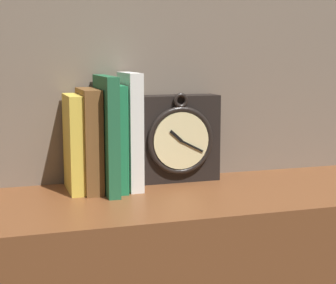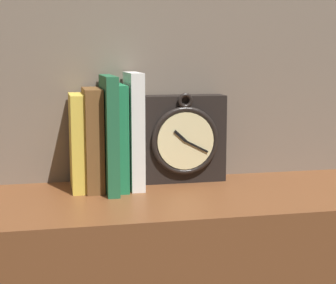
{
  "view_description": "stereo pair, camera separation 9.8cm",
  "coord_description": "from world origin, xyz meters",
  "px_view_note": "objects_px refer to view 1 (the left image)",
  "views": [
    {
      "loc": [
        -0.32,
        -1.02,
        1.21
      ],
      "look_at": [
        0.0,
        0.0,
        1.04
      ],
      "focal_mm": 60.0,
      "sensor_mm": 36.0,
      "label": 1
    },
    {
      "loc": [
        -0.23,
        -1.05,
        1.21
      ],
      "look_at": [
        0.0,
        0.0,
        1.04
      ],
      "focal_mm": 60.0,
      "sensor_mm": 36.0,
      "label": 2
    }
  ],
  "objects_px": {
    "book_slot0_yellow": "(73,143)",
    "book_slot3_green": "(116,137)",
    "book_slot1_brown": "(89,140)",
    "book_slot2_green": "(106,134)",
    "book_slot4_white": "(130,131)",
    "clock": "(176,138)"
  },
  "relations": [
    {
      "from": "book_slot3_green",
      "to": "book_slot1_brown",
      "type": "bearing_deg",
      "value": 178.44
    },
    {
      "from": "book_slot1_brown",
      "to": "book_slot4_white",
      "type": "xyz_separation_m",
      "value": [
        0.09,
        0.0,
        0.02
      ]
    },
    {
      "from": "book_slot0_yellow",
      "to": "book_slot4_white",
      "type": "bearing_deg",
      "value": -1.15
    },
    {
      "from": "clock",
      "to": "book_slot4_white",
      "type": "bearing_deg",
      "value": -166.07
    },
    {
      "from": "clock",
      "to": "book_slot3_green",
      "type": "relative_size",
      "value": 0.91
    },
    {
      "from": "clock",
      "to": "book_slot4_white",
      "type": "distance_m",
      "value": 0.12
    },
    {
      "from": "book_slot1_brown",
      "to": "book_slot4_white",
      "type": "height_order",
      "value": "book_slot4_white"
    },
    {
      "from": "book_slot4_white",
      "to": "book_slot3_green",
      "type": "bearing_deg",
      "value": -172.65
    },
    {
      "from": "clock",
      "to": "book_slot1_brown",
      "type": "relative_size",
      "value": 0.94
    },
    {
      "from": "book_slot3_green",
      "to": "book_slot4_white",
      "type": "distance_m",
      "value": 0.03
    },
    {
      "from": "book_slot0_yellow",
      "to": "book_slot3_green",
      "type": "distance_m",
      "value": 0.09
    },
    {
      "from": "book_slot2_green",
      "to": "book_slot4_white",
      "type": "distance_m",
      "value": 0.06
    },
    {
      "from": "book_slot0_yellow",
      "to": "book_slot1_brown",
      "type": "bearing_deg",
      "value": -8.58
    },
    {
      "from": "book_slot0_yellow",
      "to": "book_slot2_green",
      "type": "xyz_separation_m",
      "value": [
        0.06,
        -0.02,
        0.02
      ]
    },
    {
      "from": "book_slot3_green",
      "to": "book_slot4_white",
      "type": "height_order",
      "value": "book_slot4_white"
    },
    {
      "from": "book_slot3_green",
      "to": "book_slot2_green",
      "type": "bearing_deg",
      "value": -149.76
    },
    {
      "from": "book_slot2_green",
      "to": "book_slot4_white",
      "type": "height_order",
      "value": "book_slot4_white"
    },
    {
      "from": "book_slot0_yellow",
      "to": "book_slot4_white",
      "type": "xyz_separation_m",
      "value": [
        0.12,
        -0.0,
        0.02
      ]
    },
    {
      "from": "book_slot0_yellow",
      "to": "book_slot2_green",
      "type": "bearing_deg",
      "value": -17.34
    },
    {
      "from": "book_slot1_brown",
      "to": "book_slot3_green",
      "type": "height_order",
      "value": "book_slot3_green"
    },
    {
      "from": "book_slot0_yellow",
      "to": "book_slot3_green",
      "type": "bearing_deg",
      "value": -4.14
    },
    {
      "from": "book_slot2_green",
      "to": "book_slot3_green",
      "type": "height_order",
      "value": "book_slot2_green"
    }
  ]
}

